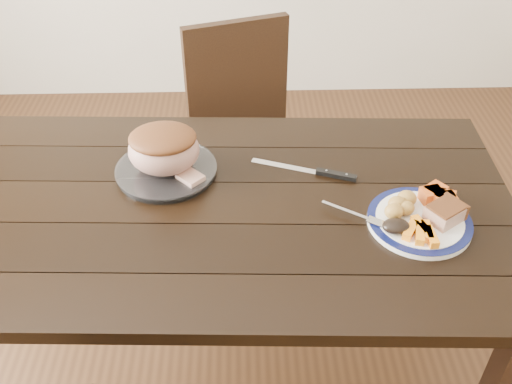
{
  "coord_description": "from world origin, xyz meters",
  "views": [
    {
      "loc": [
        0.04,
        -1.22,
        1.76
      ],
      "look_at": [
        0.08,
        -0.02,
        0.8
      ],
      "focal_mm": 40.0,
      "sensor_mm": 36.0,
      "label": 1
    }
  ],
  "objects_px": {
    "serving_platter": "(166,171)",
    "dinner_plate": "(419,222)",
    "roast_joint": "(164,150)",
    "carving_knife": "(323,173)",
    "fork": "(357,215)",
    "chair_far": "(247,129)",
    "dining_table": "(228,227)",
    "pork_slice": "(445,213)"
  },
  "relations": [
    {
      "from": "dinner_plate",
      "to": "fork",
      "type": "height_order",
      "value": "fork"
    },
    {
      "from": "dining_table",
      "to": "carving_knife",
      "type": "relative_size",
      "value": 5.31
    },
    {
      "from": "dinner_plate",
      "to": "serving_platter",
      "type": "bearing_deg",
      "value": 160.53
    },
    {
      "from": "dining_table",
      "to": "dinner_plate",
      "type": "xyz_separation_m",
      "value": [
        0.51,
        -0.11,
        0.1
      ]
    },
    {
      "from": "chair_far",
      "to": "pork_slice",
      "type": "relative_size",
      "value": 10.19
    },
    {
      "from": "dinner_plate",
      "to": "carving_knife",
      "type": "bearing_deg",
      "value": 135.05
    },
    {
      "from": "chair_far",
      "to": "serving_platter",
      "type": "relative_size",
      "value": 3.21
    },
    {
      "from": "serving_platter",
      "to": "roast_joint",
      "type": "relative_size",
      "value": 1.41
    },
    {
      "from": "dining_table",
      "to": "dinner_plate",
      "type": "distance_m",
      "value": 0.53
    },
    {
      "from": "chair_far",
      "to": "pork_slice",
      "type": "xyz_separation_m",
      "value": [
        0.51,
        -0.84,
        0.27
      ]
    },
    {
      "from": "dining_table",
      "to": "serving_platter",
      "type": "bearing_deg",
      "value": 142.56
    },
    {
      "from": "chair_far",
      "to": "pork_slice",
      "type": "height_order",
      "value": "chair_far"
    },
    {
      "from": "serving_platter",
      "to": "carving_knife",
      "type": "bearing_deg",
      "value": -2.06
    },
    {
      "from": "fork",
      "to": "dinner_plate",
      "type": "bearing_deg",
      "value": 27.06
    },
    {
      "from": "serving_platter",
      "to": "dinner_plate",
      "type": "bearing_deg",
      "value": -19.47
    },
    {
      "from": "chair_far",
      "to": "dinner_plate",
      "type": "bearing_deg",
      "value": 99.54
    },
    {
      "from": "dinner_plate",
      "to": "roast_joint",
      "type": "height_order",
      "value": "roast_joint"
    },
    {
      "from": "pork_slice",
      "to": "dinner_plate",
      "type": "bearing_deg",
      "value": 175.24
    },
    {
      "from": "dinner_plate",
      "to": "pork_slice",
      "type": "height_order",
      "value": "pork_slice"
    },
    {
      "from": "dinner_plate",
      "to": "roast_joint",
      "type": "bearing_deg",
      "value": 160.53
    },
    {
      "from": "dining_table",
      "to": "carving_knife",
      "type": "xyz_separation_m",
      "value": [
        0.28,
        0.12,
        0.1
      ]
    },
    {
      "from": "dining_table",
      "to": "fork",
      "type": "distance_m",
      "value": 0.37
    },
    {
      "from": "dinner_plate",
      "to": "carving_knife",
      "type": "height_order",
      "value": "dinner_plate"
    },
    {
      "from": "serving_platter",
      "to": "pork_slice",
      "type": "distance_m",
      "value": 0.79
    },
    {
      "from": "chair_far",
      "to": "dining_table",
      "type": "bearing_deg",
      "value": 66.62
    },
    {
      "from": "pork_slice",
      "to": "carving_knife",
      "type": "bearing_deg",
      "value": 141.15
    },
    {
      "from": "carving_knife",
      "to": "roast_joint",
      "type": "bearing_deg",
      "value": -162.06
    },
    {
      "from": "dining_table",
      "to": "fork",
      "type": "height_order",
      "value": "fork"
    },
    {
      "from": "fork",
      "to": "roast_joint",
      "type": "bearing_deg",
      "value": -169.8
    },
    {
      "from": "dinner_plate",
      "to": "serving_platter",
      "type": "xyz_separation_m",
      "value": [
        -0.69,
        0.24,
        0.0
      ]
    },
    {
      "from": "dining_table",
      "to": "dinner_plate",
      "type": "bearing_deg",
      "value": -11.76
    },
    {
      "from": "chair_far",
      "to": "serving_platter",
      "type": "height_order",
      "value": "chair_far"
    },
    {
      "from": "dinner_plate",
      "to": "dining_table",
      "type": "bearing_deg",
      "value": 168.24
    },
    {
      "from": "pork_slice",
      "to": "roast_joint",
      "type": "height_order",
      "value": "roast_joint"
    },
    {
      "from": "dining_table",
      "to": "roast_joint",
      "type": "bearing_deg",
      "value": 142.56
    },
    {
      "from": "roast_joint",
      "to": "carving_knife",
      "type": "distance_m",
      "value": 0.47
    },
    {
      "from": "roast_joint",
      "to": "fork",
      "type": "bearing_deg",
      "value": -23.2
    },
    {
      "from": "pork_slice",
      "to": "fork",
      "type": "relative_size",
      "value": 0.58
    },
    {
      "from": "chair_far",
      "to": "dinner_plate",
      "type": "xyz_separation_m",
      "value": [
        0.44,
        -0.84,
        0.23
      ]
    },
    {
      "from": "dining_table",
      "to": "chair_far",
      "type": "distance_m",
      "value": 0.75
    },
    {
      "from": "carving_knife",
      "to": "chair_far",
      "type": "bearing_deg",
      "value": 129.56
    },
    {
      "from": "serving_platter",
      "to": "fork",
      "type": "xyz_separation_m",
      "value": [
        0.53,
        -0.23,
        0.01
      ]
    }
  ]
}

